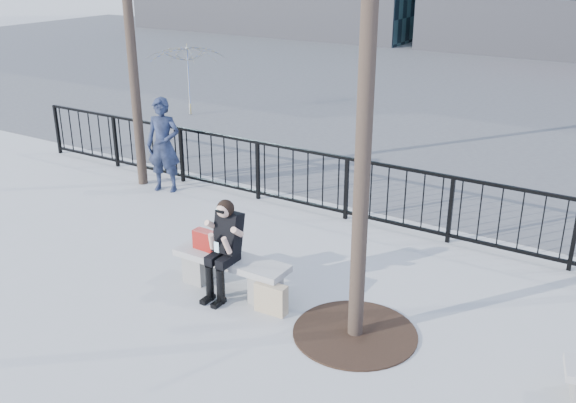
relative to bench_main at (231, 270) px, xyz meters
The scene contains 10 objects.
ground 0.30m from the bench_main, ahead, with size 120.00×120.00×0.00m, color #A0A19B.
street_surface 15.00m from the bench_main, 90.00° to the left, with size 60.00×23.00×0.01m, color #474747.
railing 3.01m from the bench_main, 90.00° to the left, with size 14.00×0.06×1.10m.
tree_grate 1.92m from the bench_main, ahead, with size 1.50×1.50×0.02m, color black.
bench_main is the anchor object (origin of this frame).
seated_woman 0.40m from the bench_main, 90.00° to the right, with size 0.50×0.64×1.34m.
handbag 0.55m from the bench_main, behind, with size 0.33×0.15×0.27m, color maroon.
shopping_bag 0.80m from the bench_main, 15.13° to the right, with size 0.42×0.15×0.40m, color #C0AE87.
standing_man 4.20m from the bench_main, 143.76° to the left, with size 0.65×0.43×1.79m, color black.
vendor_umbrella 9.95m from the bench_main, 133.13° to the left, with size 2.12×2.16×1.94m, color gold.
Camera 1 is at (4.66, -6.12, 4.33)m, focal length 40.00 mm.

